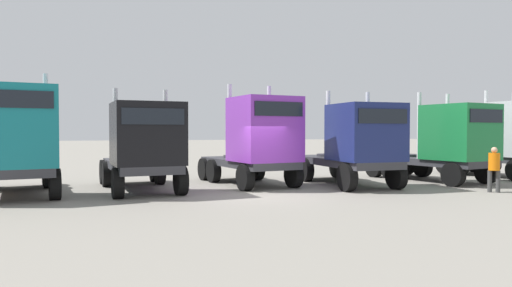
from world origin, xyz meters
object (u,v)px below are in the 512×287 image
at_px(semi_truck_navy, 356,144).
at_px(semi_truck_green, 449,142).
at_px(semi_truck_teal, 17,140).
at_px(semi_truck_purple, 258,140).
at_px(semi_truck_black, 144,146).
at_px(visitor_in_hivis, 494,166).

bearing_deg(semi_truck_navy, semi_truck_green, 91.05).
bearing_deg(semi_truck_teal, semi_truck_navy, 77.17).
bearing_deg(semi_truck_purple, semi_truck_navy, 60.74).
bearing_deg(semi_truck_teal, semi_truck_green, 78.58).
height_order(semi_truck_teal, semi_truck_navy, semi_truck_teal).
distance_m(semi_truck_black, semi_truck_green, 13.25).
distance_m(semi_truck_teal, semi_truck_purple, 8.98).
xyz_separation_m(semi_truck_purple, semi_truck_navy, (3.85, -1.25, -0.14)).
height_order(semi_truck_black, visitor_in_hivis, semi_truck_black).
relative_size(semi_truck_purple, semi_truck_navy, 0.96).
xyz_separation_m(semi_truck_teal, semi_truck_green, (17.51, 0.02, -0.19)).
xyz_separation_m(semi_truck_black, visitor_in_hivis, (12.73, -3.43, -0.76)).
distance_m(semi_truck_black, visitor_in_hivis, 13.21).
relative_size(semi_truck_teal, semi_truck_purple, 1.06).
distance_m(semi_truck_green, visitor_in_hivis, 3.40).
height_order(semi_truck_navy, semi_truck_green, semi_truck_green).
relative_size(semi_truck_black, semi_truck_green, 1.02).
bearing_deg(semi_truck_purple, semi_truck_teal, -95.27).
bearing_deg(semi_truck_teal, semi_truck_purple, 84.57).
bearing_deg(semi_truck_black, semi_truck_teal, -94.85).
distance_m(semi_truck_black, semi_truck_navy, 8.53).
bearing_deg(semi_truck_navy, semi_truck_black, -96.16).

